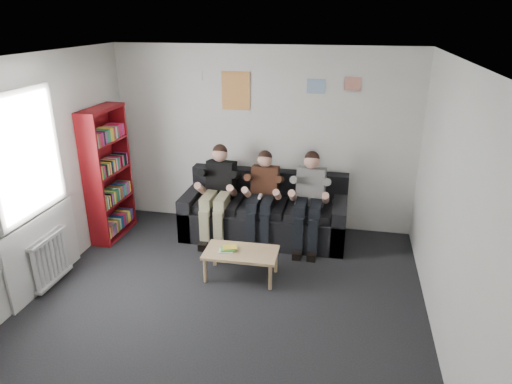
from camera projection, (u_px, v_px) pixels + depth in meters
room_shell at (215, 203)px, 4.51m from camera, size 5.00×5.00×5.00m
sofa at (265, 214)px, 6.74m from camera, size 2.36×0.96×0.91m
bookshelf at (109, 174)px, 6.52m from camera, size 0.29×0.86×1.91m
coffee_table at (241, 254)px, 5.64m from camera, size 0.90×0.50×0.36m
game_cases at (228, 249)px, 5.63m from camera, size 0.21×0.18×0.04m
person_left at (217, 194)px, 6.54m from camera, size 0.40×0.87×1.37m
person_middle at (262, 198)px, 6.43m from camera, size 0.38×0.81×1.32m
person_right at (309, 201)px, 6.30m from camera, size 0.39×0.84×1.34m
radiator at (51, 259)px, 5.47m from camera, size 0.10×0.64×0.60m
window at (35, 207)px, 5.23m from camera, size 0.05×1.30×2.36m
poster_large at (236, 91)px, 6.60m from camera, size 0.42×0.01×0.55m
poster_blue at (316, 86)px, 6.35m from camera, size 0.25×0.01×0.20m
poster_pink at (353, 84)px, 6.23m from camera, size 0.22×0.01×0.18m
poster_sign at (196, 76)px, 6.64m from camera, size 0.20×0.01×0.14m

